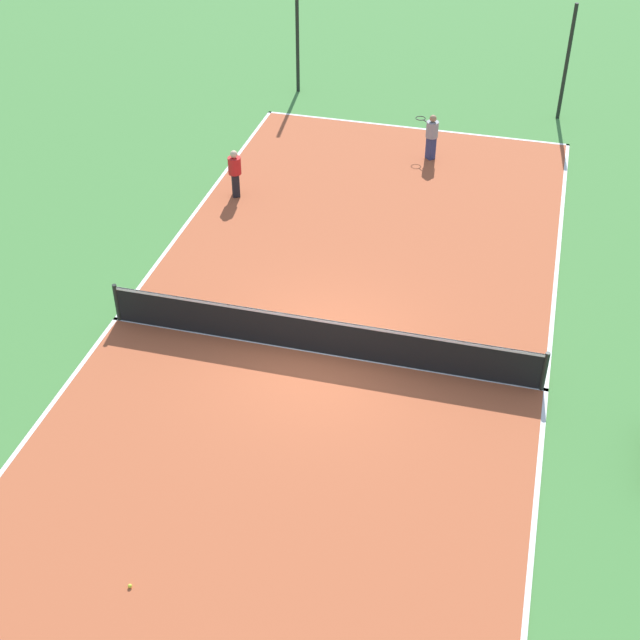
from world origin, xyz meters
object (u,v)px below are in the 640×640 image
Objects in this scene: tennis_net at (320,335)px; fence_post_back_left at (297,38)px; player_baseline_gray at (432,134)px; fence_post_back_right at (567,63)px; player_coach_red at (235,171)px; tennis_ball_right_alley at (130,586)px.

fence_post_back_left reaches higher than tennis_net.
fence_post_back_right is (3.57, 3.97, 1.06)m from player_baseline_gray.
fence_post_back_left is at bearing -22.60° from player_coach_red.
fence_post_back_left is (-0.37, 7.63, 1.07)m from player_coach_red.
tennis_ball_right_alley is (-1.44, -6.64, -0.45)m from tennis_net.
player_coach_red is 6.08m from player_baseline_gray.
fence_post_back_right is at bearing -87.19° from player_baseline_gray.
player_coach_red is (-4.03, 6.16, 0.28)m from tennis_net.
fence_post_back_right reaches higher than player_coach_red.
tennis_net is 2.57× the size of fence_post_back_left.
tennis_net is 2.57× the size of fence_post_back_right.
tennis_ball_right_alley is (2.59, -12.80, -0.73)m from player_coach_red.
player_coach_red is at bearing -137.85° from fence_post_back_right.
fence_post_back_right is at bearing 74.05° from tennis_ball_right_alley.
fence_post_back_right is at bearing 0.00° from fence_post_back_left.
player_baseline_gray is at bearing -132.00° from fence_post_back_right.
tennis_ball_right_alley is 20.72m from fence_post_back_left.
fence_post_back_right is at bearing 72.30° from tennis_net.
player_baseline_gray is 0.37× the size of fence_post_back_right.
player_baseline_gray is (4.86, 3.66, 0.01)m from player_coach_red.
player_baseline_gray is 5.45m from fence_post_back_right.
tennis_net is at bearing 130.01° from player_baseline_gray.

